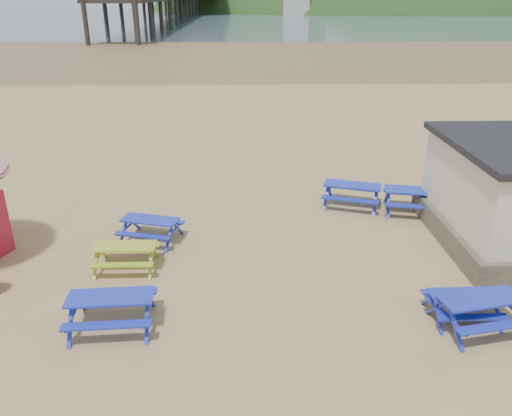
{
  "coord_description": "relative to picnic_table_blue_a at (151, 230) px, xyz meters",
  "views": [
    {
      "loc": [
        0.79,
        -12.52,
        7.05
      ],
      "look_at": [
        1.19,
        1.5,
        1.0
      ],
      "focal_mm": 35.0,
      "sensor_mm": 36.0,
      "label": 1
    }
  ],
  "objects": [
    {
      "name": "ground",
      "position": [
        2.05,
        -1.38,
        -0.36
      ],
      "size": [
        400.0,
        400.0,
        0.0
      ],
      "primitive_type": "plane",
      "color": "tan",
      "rests_on": "ground"
    },
    {
      "name": "wet_sand",
      "position": [
        2.05,
        53.62,
        -0.36
      ],
      "size": [
        400.0,
        400.0,
        0.0
      ],
      "primitive_type": "plane",
      "color": "brown",
      "rests_on": "ground"
    },
    {
      "name": "sea",
      "position": [
        2.05,
        168.62,
        -0.35
      ],
      "size": [
        400.0,
        400.0,
        0.0
      ],
      "primitive_type": "plane",
      "color": "#495B68",
      "rests_on": "ground"
    },
    {
      "name": "picnic_table_blue_a",
      "position": [
        0.0,
        0.0,
        0.0
      ],
      "size": [
        2.04,
        1.8,
        0.72
      ],
      "rotation": [
        0.0,
        0.0,
        -0.27
      ],
      "color": "#1842AA",
      "rests_on": "ground"
    },
    {
      "name": "picnic_table_blue_b",
      "position": [
        6.74,
        2.54,
        0.05
      ],
      "size": [
        2.36,
        2.12,
        0.83
      ],
      "rotation": [
        0.0,
        0.0,
        -0.32
      ],
      "color": "#1842AA",
      "rests_on": "ground"
    },
    {
      "name": "picnic_table_blue_c",
      "position": [
        8.77,
        1.9,
        0.06
      ],
      "size": [
        2.31,
        2.01,
        0.85
      ],
      "rotation": [
        0.0,
        0.0,
        -0.21
      ],
      "color": "#1842AA",
      "rests_on": "ground"
    },
    {
      "name": "picnic_table_blue_d",
      "position": [
        -0.17,
        -4.33,
        0.04
      ],
      "size": [
        2.0,
        1.65,
        0.8
      ],
      "rotation": [
        0.0,
        0.0,
        0.06
      ],
      "color": "#1842AA",
      "rests_on": "ground"
    },
    {
      "name": "picnic_table_blue_e",
      "position": [
        8.17,
        -4.61,
        0.03
      ],
      "size": [
        2.13,
        1.84,
        0.79
      ],
      "rotation": [
        0.0,
        0.0,
        0.19
      ],
      "color": "#1842AA",
      "rests_on": "ground"
    },
    {
      "name": "picnic_table_blue_f",
      "position": [
        7.95,
        -4.27,
        -0.03
      ],
      "size": [
        1.6,
        1.3,
        0.66
      ],
      "rotation": [
        0.0,
        0.0,
        0.01
      ],
      "color": "#1842AA",
      "rests_on": "ground"
    },
    {
      "name": "picnic_table_yellow",
      "position": [
        -0.41,
        -1.7,
        -0.01
      ],
      "size": [
        1.7,
        1.37,
        0.71
      ],
      "rotation": [
        0.0,
        0.0,
        -0.0
      ],
      "color": "#99B017",
      "rests_on": "ground"
    },
    {
      "name": "headland_town",
      "position": [
        92.05,
        228.3,
        -10.27
      ],
      "size": [
        264.0,
        144.0,
        108.0
      ],
      "color": "#2D4C1E",
      "rests_on": "ground"
    }
  ]
}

